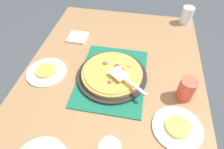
{
  "coord_description": "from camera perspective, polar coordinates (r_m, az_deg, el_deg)",
  "views": [
    {
      "loc": [
        0.68,
        0.13,
        1.53
      ],
      "look_at": [
        0.0,
        0.0,
        0.77
      ],
      "focal_mm": 30.3,
      "sensor_mm": 36.0,
      "label": 1
    }
  ],
  "objects": [
    {
      "name": "plate_near_left",
      "position": [
        0.91,
        19.08,
        -14.97
      ],
      "size": [
        0.22,
        0.22,
        0.01
      ],
      "primitive_type": "cylinder",
      "color": "white",
      "rests_on": "dining_table"
    },
    {
      "name": "placemat",
      "position": [
        1.04,
        0.0,
        -0.63
      ],
      "size": [
        0.48,
        0.36,
        0.01
      ],
      "primitive_type": "cube",
      "color": "#145B42",
      "rests_on": "dining_table"
    },
    {
      "name": "pizza_server",
      "position": [
        0.95,
        4.02,
        -1.28
      ],
      "size": [
        0.17,
        0.21,
        0.01
      ],
      "color": "silver",
      "rests_on": "pizza"
    },
    {
      "name": "napkin_stack",
      "position": [
        1.32,
        -10.32,
        10.96
      ],
      "size": [
        0.12,
        0.12,
        0.02
      ],
      "primitive_type": "cube",
      "color": "white",
      "rests_on": "dining_table"
    },
    {
      "name": "dining_table",
      "position": [
        1.13,
        0.0,
        -4.43
      ],
      "size": [
        1.4,
        1.0,
        0.75
      ],
      "color": "olive",
      "rests_on": "ground_plane"
    },
    {
      "name": "cup_near",
      "position": [
        0.98,
        21.5,
        -4.18
      ],
      "size": [
        0.08,
        0.08,
        0.12
      ],
      "primitive_type": "cylinder",
      "color": "#E04C38",
      "rests_on": "dining_table"
    },
    {
      "name": "served_slice_left",
      "position": [
        0.9,
        19.28,
        -14.58
      ],
      "size": [
        0.11,
        0.11,
        0.02
      ],
      "primitive_type": "cylinder",
      "color": "#EAB747",
      "rests_on": "plate_near_left"
    },
    {
      "name": "cup_far",
      "position": [
        1.53,
        21.69,
        16.29
      ],
      "size": [
        0.08,
        0.08,
        0.12
      ],
      "primitive_type": "cylinder",
      "color": "white",
      "rests_on": "dining_table"
    },
    {
      "name": "pizza_pan",
      "position": [
        1.03,
        0.0,
        -0.26
      ],
      "size": [
        0.38,
        0.38,
        0.01
      ],
      "primitive_type": "cylinder",
      "color": "black",
      "rests_on": "placemat"
    },
    {
      "name": "pizza",
      "position": [
        1.02,
        0.03,
        0.52
      ],
      "size": [
        0.33,
        0.33,
        0.05
      ],
      "color": "#B78442",
      "rests_on": "pizza_pan"
    },
    {
      "name": "served_slice_right",
      "position": [
        1.12,
        -19.3,
        1.17
      ],
      "size": [
        0.11,
        0.11,
        0.02
      ],
      "primitive_type": "cylinder",
      "color": "gold",
      "rests_on": "plate_far_right"
    },
    {
      "name": "ground_plane",
      "position": [
        1.68,
        0.0,
        -18.0
      ],
      "size": [
        8.0,
        8.0,
        0.0
      ],
      "primitive_type": "plane",
      "color": "#3D4247"
    },
    {
      "name": "plate_far_right",
      "position": [
        1.12,
        -19.14,
        0.71
      ],
      "size": [
        0.22,
        0.22,
        0.01
      ],
      "primitive_type": "cylinder",
      "color": "white",
      "rests_on": "dining_table"
    }
  ]
}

